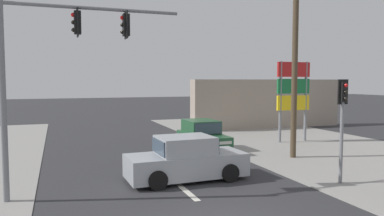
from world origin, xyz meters
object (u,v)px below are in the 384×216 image
Objects in this scene: sedan_oncoming_mid at (186,160)px; hatchback_receding_far at (202,137)px; utility_pole_midground_right at (295,39)px; traffic_signal_mast at (50,59)px; shopping_plaza_sign at (293,90)px; pedestal_signal_right_kerb at (342,113)px.

sedan_oncoming_mid is 1.18× the size of hatchback_receding_far.
traffic_signal_mast is (-10.24, -2.47, -1.25)m from utility_pole_midground_right.
sedan_oncoming_mid is 5.57m from hatchback_receding_far.
hatchback_receding_far is at bearing 38.12° from traffic_signal_mast.
traffic_signal_mast is 1.30× the size of shopping_plaza_sign.
sedan_oncoming_mid reaches higher than hatchback_receding_far.
hatchback_receding_far is at bearing -172.16° from shopping_plaza_sign.
traffic_signal_mast is at bearing -173.09° from sedan_oncoming_mid.
sedan_oncoming_mid is at bearing 6.91° from traffic_signal_mast.
traffic_signal_mast reaches higher than sedan_oncoming_mid.
pedestal_signal_right_kerb is 7.74m from hatchback_receding_far.
sedan_oncoming_mid is (-5.84, -1.94, -4.69)m from utility_pole_midground_right.
pedestal_signal_right_kerb is 0.83× the size of sedan_oncoming_mid.
hatchback_receding_far is (2.57, 4.94, -0.00)m from sedan_oncoming_mid.
shopping_plaza_sign is at bearing 65.45° from pedestal_signal_right_kerb.
utility_pole_midground_right is at bearing 76.14° from pedestal_signal_right_kerb.
traffic_signal_mast is 5.61m from sedan_oncoming_mid.
traffic_signal_mast reaches higher than shopping_plaza_sign.
pedestal_signal_right_kerb is 0.98× the size of hatchback_receding_far.
shopping_plaza_sign is (2.62, 3.81, -2.41)m from utility_pole_midground_right.
shopping_plaza_sign is (3.67, 8.02, 0.57)m from pedestal_signal_right_kerb.
utility_pole_midground_right reaches higher than traffic_signal_mast.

